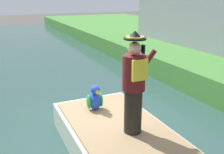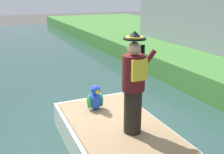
{
  "view_description": "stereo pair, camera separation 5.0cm",
  "coord_description": "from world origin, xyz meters",
  "views": [
    {
      "loc": [
        -2.0,
        -4.89,
        3.12
      ],
      "look_at": [
        -0.0,
        -0.58,
        1.61
      ],
      "focal_mm": 41.62,
      "sensor_mm": 36.0,
      "label": 1
    },
    {
      "loc": [
        -1.96,
        -4.91,
        3.12
      ],
      "look_at": [
        -0.0,
        -0.58,
        1.61
      ],
      "focal_mm": 41.62,
      "sensor_mm": 36.0,
      "label": 2
    }
  ],
  "objects": [
    {
      "name": "boat",
      "position": [
        0.0,
        -1.28,
        0.4
      ],
      "size": [
        1.83,
        4.21,
        0.61
      ],
      "color": "silver",
      "rests_on": "canal_water"
    },
    {
      "name": "person_pirate",
      "position": [
        0.14,
        -1.19,
        1.64
      ],
      "size": [
        0.61,
        0.42,
        1.85
      ],
      "rotation": [
        0.0,
        0.0,
        0.07
      ],
      "color": "black",
      "rests_on": "boat"
    },
    {
      "name": "ground_plane",
      "position": [
        0.0,
        0.0,
        0.0
      ],
      "size": [
        80.0,
        80.0,
        0.0
      ],
      "primitive_type": "plane",
      "color": "#4C4742"
    },
    {
      "name": "parrot_plush",
      "position": [
        -0.14,
        0.01,
        0.95
      ],
      "size": [
        0.36,
        0.34,
        0.57
      ],
      "color": "blue",
      "rests_on": "boat"
    },
    {
      "name": "canal_water",
      "position": [
        0.0,
        0.0,
        0.05
      ],
      "size": [
        6.75,
        48.0,
        0.1
      ],
      "primitive_type": "cube",
      "color": "#2D4C47",
      "rests_on": "ground"
    }
  ]
}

